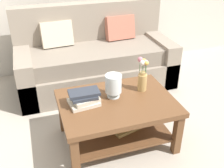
# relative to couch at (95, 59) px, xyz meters

# --- Properties ---
(ground_plane) EXTENTS (10.00, 10.00, 0.00)m
(ground_plane) POSITION_rel_couch_xyz_m (-0.13, -0.98, -0.36)
(ground_plane) COLOR #ADA393
(couch) EXTENTS (2.04, 0.90, 1.06)m
(couch) POSITION_rel_couch_xyz_m (0.00, 0.00, 0.00)
(couch) COLOR gray
(couch) RESTS_ON ground
(coffee_table) EXTENTS (1.08, 0.78, 0.48)m
(coffee_table) POSITION_rel_couch_xyz_m (-0.11, -1.24, -0.02)
(coffee_table) COLOR brown
(coffee_table) RESTS_ON ground
(book_stack_main) EXTENTS (0.29, 0.25, 0.13)m
(book_stack_main) POSITION_rel_couch_xyz_m (-0.41, -1.20, 0.18)
(book_stack_main) COLOR beige
(book_stack_main) RESTS_ON coffee_table
(glass_hurricane_vase) EXTENTS (0.16, 0.16, 0.23)m
(glass_hurricane_vase) POSITION_rel_couch_xyz_m (-0.12, -1.16, 0.25)
(glass_hurricane_vase) COLOR silver
(glass_hurricane_vase) RESTS_ON coffee_table
(flower_pitcher) EXTENTS (0.10, 0.11, 0.35)m
(flower_pitcher) POSITION_rel_couch_xyz_m (0.19, -1.13, 0.28)
(flower_pitcher) COLOR tan
(flower_pitcher) RESTS_ON coffee_table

